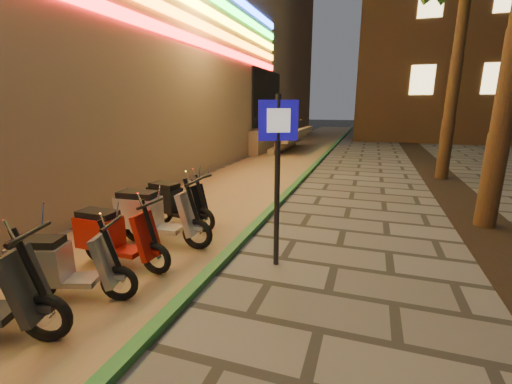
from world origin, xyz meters
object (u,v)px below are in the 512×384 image
(pedestrian_sign, at_px, (278,159))
(scooter_10, at_px, (174,203))
(scooter_8, at_px, (113,236))
(scooter_9, at_px, (153,215))
(scooter_7, at_px, (60,266))

(pedestrian_sign, bearing_deg, scooter_10, 132.37)
(scooter_10, bearing_deg, scooter_8, -75.27)
(scooter_8, relative_size, scooter_9, 0.91)
(scooter_8, height_order, scooter_9, scooter_9)
(scooter_7, distance_m, scooter_10, 2.94)
(scooter_7, distance_m, scooter_8, 1.00)
(scooter_7, bearing_deg, scooter_9, 71.94)
(scooter_7, bearing_deg, scooter_8, 75.03)
(pedestrian_sign, height_order, scooter_9, pedestrian_sign)
(scooter_7, height_order, scooter_9, scooter_9)
(scooter_7, bearing_deg, scooter_10, 75.78)
(scooter_8, bearing_deg, pedestrian_sign, 21.64)
(scooter_7, relative_size, scooter_10, 0.95)
(scooter_9, relative_size, scooter_10, 1.09)
(scooter_9, height_order, scooter_10, scooter_9)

